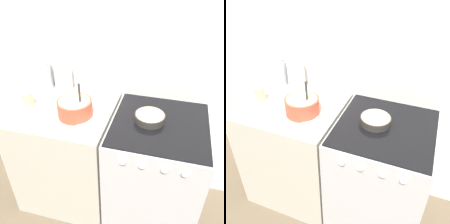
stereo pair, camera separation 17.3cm
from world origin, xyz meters
The scene contains 9 objects.
wall_back centered at (0.00, 0.71, 1.20)m, with size 4.49×0.05×2.40m.
countertop_cabinet centered at (-0.37, 0.34, 0.46)m, with size 0.75×0.69×0.93m.
stove centered at (0.35, 0.34, 0.46)m, with size 0.68×0.70×0.93m.
mixing_bowl centered at (-0.24, 0.27, 1.00)m, with size 0.25×0.25×0.26m.
baking_pan centered at (0.28, 0.35, 0.96)m, with size 0.21×0.21×0.05m.
storage_jar_left centered at (-0.64, 0.59, 1.03)m, with size 0.14×0.14×0.24m.
storage_jar_middle centered at (-0.47, 0.59, 1.03)m, with size 0.14×0.14×0.24m.
tin_can centered at (-0.63, 0.30, 0.99)m, with size 0.08×0.08×0.11m.
recipe_page centered at (-0.11, 0.16, 0.93)m, with size 0.18×0.24×0.01m.
Camera 1 is at (0.39, -1.07, 1.96)m, focal length 40.00 mm.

